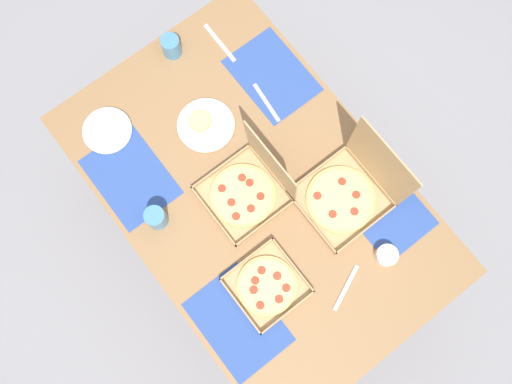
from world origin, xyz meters
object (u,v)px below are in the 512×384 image
at_px(pizza_box_corner_left, 267,286).
at_px(cup_red, 156,218).
at_px(condiment_bowl, 386,255).
at_px(plate_near_right, 107,131).
at_px(plate_far_left, 205,125).
at_px(pizza_box_corner_right, 349,192).
at_px(cup_clear_left, 171,46).
at_px(pizza_box_edge_far, 249,188).

bearing_deg(pizza_box_corner_left, cup_red, -158.76).
bearing_deg(condiment_bowl, pizza_box_corner_left, -113.77).
relative_size(pizza_box_corner_left, plate_near_right, 1.28).
height_order(plate_far_left, condiment_bowl, condiment_bowl).
relative_size(plate_near_right, plate_far_left, 0.86).
bearing_deg(condiment_bowl, plate_near_right, -152.45).
bearing_deg(plate_far_left, pizza_box_corner_left, -16.74).
relative_size(pizza_box_corner_right, cup_clear_left, 3.63).
height_order(plate_far_left, cup_red, cup_red).
bearing_deg(condiment_bowl, cup_clear_left, -173.18).
relative_size(pizza_box_edge_far, plate_near_right, 1.63).
relative_size(pizza_box_edge_far, cup_red, 3.23).
relative_size(plate_far_left, cup_clear_left, 2.46).
relative_size(plate_far_left, condiment_bowl, 2.78).
distance_m(pizza_box_edge_far, pizza_box_corner_left, 0.37).
xyz_separation_m(pizza_box_edge_far, cup_red, (-0.12, -0.35, 0.00)).
xyz_separation_m(pizza_box_edge_far, condiment_bowl, (0.52, 0.25, -0.03)).
xyz_separation_m(cup_red, cup_clear_left, (-0.54, 0.46, -0.00)).
distance_m(pizza_box_corner_left, condiment_bowl, 0.46).
xyz_separation_m(pizza_box_corner_right, plate_near_right, (-0.79, -0.59, -0.04)).
height_order(pizza_box_edge_far, condiment_bowl, pizza_box_edge_far).
distance_m(pizza_box_edge_far, plate_near_right, 0.62).
bearing_deg(cup_red, plate_far_left, 118.15).
bearing_deg(cup_red, pizza_box_corner_left, 21.24).
bearing_deg(pizza_box_corner_left, plate_far_left, 163.26).
bearing_deg(pizza_box_corner_right, cup_clear_left, -168.83).
relative_size(pizza_box_corner_left, plate_far_left, 1.10).
bearing_deg(plate_far_left, plate_near_right, -124.21).
xyz_separation_m(pizza_box_corner_left, plate_far_left, (-0.65, 0.20, -0.00)).
height_order(pizza_box_edge_far, cup_clear_left, pizza_box_edge_far).
relative_size(pizza_box_corner_right, cup_red, 3.40).
height_order(plate_far_left, cup_clear_left, cup_clear_left).
relative_size(pizza_box_edge_far, cup_clear_left, 3.44).
distance_m(pizza_box_edge_far, condiment_bowl, 0.58).
height_order(cup_red, condiment_bowl, cup_red).
height_order(pizza_box_edge_far, plate_near_right, pizza_box_edge_far).
xyz_separation_m(pizza_box_corner_right, plate_far_left, (-0.57, -0.27, -0.04)).
distance_m(pizza_box_corner_right, cup_clear_left, 0.93).
bearing_deg(plate_near_right, condiment_bowl, 27.55).
bearing_deg(pizza_box_corner_right, condiment_bowl, -8.09).
bearing_deg(condiment_bowl, plate_far_left, -164.75).
relative_size(pizza_box_edge_far, condiment_bowl, 3.90).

